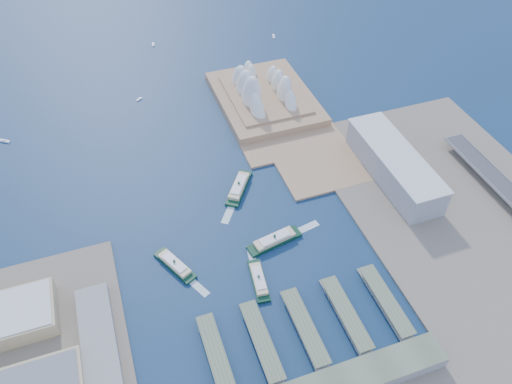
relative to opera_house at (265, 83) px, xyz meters
name	(u,v)px	position (x,y,z in m)	size (l,w,h in m)	color
ground	(262,272)	(-105.00, -280.00, -32.00)	(3000.00, 3000.00, 0.00)	#0D233F
east_land	(491,246)	(135.00, -330.00, -30.50)	(240.00, 500.00, 3.00)	#786B5C
peninsula	(271,109)	(2.50, -20.00, -30.50)	(135.00, 220.00, 3.00)	#A7805B
opera_house	(265,83)	(0.00, 0.00, 0.00)	(134.00, 180.00, 58.00)	white
toaster_building	(394,165)	(90.00, -200.00, -11.50)	(45.00, 155.00, 35.00)	#95959B
ferry_wharves	(305,328)	(-91.00, -355.00, -27.35)	(184.00, 90.00, 9.30)	#5E684F
ferry_a	(175,263)	(-187.13, -243.86, -26.91)	(13.70, 53.83, 10.18)	#0C3320
ferry_b	(239,186)	(-90.20, -157.83, -26.22)	(15.56, 61.12, 11.56)	#0C3320
ferry_c	(259,279)	(-112.51, -289.93, -27.15)	(13.04, 51.25, 9.69)	#0C3320
ferry_d	(274,239)	(-79.60, -247.70, -26.22)	(15.55, 61.10, 11.55)	#0C3320
boat_a	(4,141)	(-353.65, 30.08, -30.47)	(3.97, 15.88, 3.06)	white
boat_b	(139,99)	(-169.36, 67.27, -30.81)	(3.08, 8.80, 2.38)	white
boat_c	(274,36)	(82.33, 179.28, -30.51)	(3.87, 13.26, 2.98)	white
boat_e	(153,44)	(-118.79, 220.31, -30.60)	(3.63, 11.42, 2.80)	white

